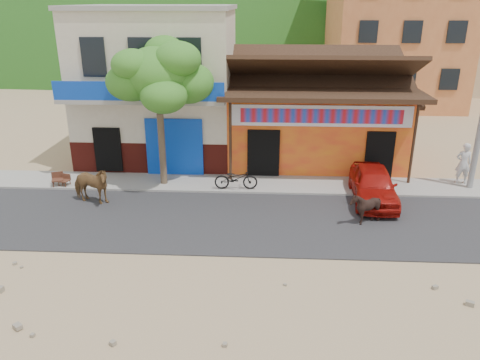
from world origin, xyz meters
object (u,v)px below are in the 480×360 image
object	(u,v)px
red_car	(373,184)
cafe_chair_right	(57,174)
tree	(160,114)
cow_tan	(91,185)
scooter	(236,178)
pedestrian	(463,163)
cow_dark	(365,208)
cafe_chair_left	(63,176)

from	to	relation	value
red_car	cafe_chair_right	xyz separation A→B (m)	(-12.90, 0.71, -0.09)
tree	cow_tan	xyz separation A→B (m)	(-2.39, -2.05, -2.34)
tree	scooter	xyz separation A→B (m)	(3.10, -0.50, -2.54)
cow_tan	pedestrian	size ratio (longest dim) A/B	1.00
cow_dark	cafe_chair_right	xyz separation A→B (m)	(-12.20, 2.76, -0.01)
red_car	pedestrian	size ratio (longest dim) A/B	2.24
cow_tan	cow_dark	distance (m)	10.26
pedestrian	scooter	bearing A→B (deg)	10.48
pedestrian	cafe_chair_left	size ratio (longest dim) A/B	2.05
cafe_chair_left	cafe_chair_right	bearing A→B (deg)	-167.58
cafe_chair_left	cafe_chair_right	distance (m)	0.28
pedestrian	cafe_chair_left	distance (m)	16.78
tree	cow_dark	distance (m)	8.81
tree	cow_tan	size ratio (longest dim) A/B	3.41
cafe_chair_left	tree	bearing A→B (deg)	19.33
red_car	pedestrian	world-z (taller)	pedestrian
cow_tan	cow_dark	world-z (taller)	cow_tan
tree	pedestrian	distance (m)	12.80
pedestrian	cafe_chair_right	bearing A→B (deg)	7.32
cow_dark	cafe_chair_left	distance (m)	12.24
tree	pedestrian	world-z (taller)	tree
tree	pedestrian	size ratio (longest dim) A/B	3.40
red_car	cafe_chair_right	bearing A→B (deg)	179.89
scooter	pedestrian	distance (m)	9.58
red_car	cafe_chair_left	world-z (taller)	red_car
cafe_chair_left	cow_tan	bearing A→B (deg)	-29.25
tree	cafe_chair_left	size ratio (longest dim) A/B	6.98
tree	cafe_chair_right	world-z (taller)	tree
tree	cow_tan	bearing A→B (deg)	-139.43
scooter	cow_dark	bearing A→B (deg)	-122.74
red_car	cafe_chair_left	bearing A→B (deg)	179.83
cow_dark	pedestrian	distance (m)	6.23
tree	cafe_chair_right	bearing A→B (deg)	-173.52
tree	cafe_chair_right	size ratio (longest dim) A/B	5.99
cow_tan	scooter	bearing A→B (deg)	-58.69
cafe_chair_left	scooter	bearing A→B (deg)	12.42
cow_dark	pedestrian	bearing A→B (deg)	143.76
cow_dark	pedestrian	xyz separation A→B (m)	(4.80, 3.96, 0.37)
cow_tan	red_car	distance (m)	10.92
cow_tan	cafe_chair_right	world-z (taller)	cow_tan
tree	cafe_chair_right	xyz separation A→B (m)	(-4.40, -0.50, -2.50)
tree	red_car	distance (m)	8.91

